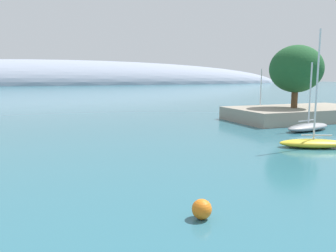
{
  "coord_description": "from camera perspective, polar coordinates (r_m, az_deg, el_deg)",
  "views": [
    {
      "loc": [
        -6.52,
        2.57,
        5.9
      ],
      "look_at": [
        3.71,
        29.04,
        1.67
      ],
      "focal_mm": 35.66,
      "sensor_mm": 36.0,
      "label": 1
    }
  ],
  "objects": [
    {
      "name": "sailboat_red_mid_mooring",
      "position": [
        51.25,
        15.43,
        2.06
      ],
      "size": [
        3.39,
        6.94,
        6.98
      ],
      "rotation": [
        0.0,
        0.0,
        1.31
      ],
      "color": "red",
      "rests_on": "water"
    },
    {
      "name": "mooring_buoy_orange",
      "position": [
        14.38,
        5.8,
        -13.95
      ],
      "size": [
        0.85,
        0.85,
        0.85
      ],
      "primitive_type": "sphere",
      "color": "orange",
      "rests_on": "water"
    },
    {
      "name": "sailboat_yellow_outer_mooring",
      "position": [
        30.34,
        23.58,
        -2.52
      ],
      "size": [
        5.77,
        3.97,
        9.66
      ],
      "rotation": [
        0.0,
        0.0,
        2.7
      ],
      "color": "yellow",
      "rests_on": "water"
    },
    {
      "name": "sailboat_grey_near_shore",
      "position": [
        39.58,
        22.83,
        -0.08
      ],
      "size": [
        6.77,
        3.44,
        7.38
      ],
      "rotation": [
        0.0,
        0.0,
        0.22
      ],
      "color": "gray",
      "rests_on": "water"
    },
    {
      "name": "distant_ridge",
      "position": [
        254.63,
        -18.63,
        6.71
      ],
      "size": [
        379.58,
        67.3,
        35.26
      ],
      "primitive_type": "ellipsoid",
      "color": "#8E99AD",
      "rests_on": "ground"
    },
    {
      "name": "shore_outcrop",
      "position": [
        49.18,
        21.61,
        2.0
      ],
      "size": [
        19.45,
        10.02,
        1.73
      ],
      "primitive_type": "cube",
      "color": "gray",
      "rests_on": "ground"
    },
    {
      "name": "tree_clump_shore",
      "position": [
        47.62,
        21.05,
        9.07
      ],
      "size": [
        6.88,
        6.88,
        8.24
      ],
      "color": "brown",
      "rests_on": "shore_outcrop"
    }
  ]
}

